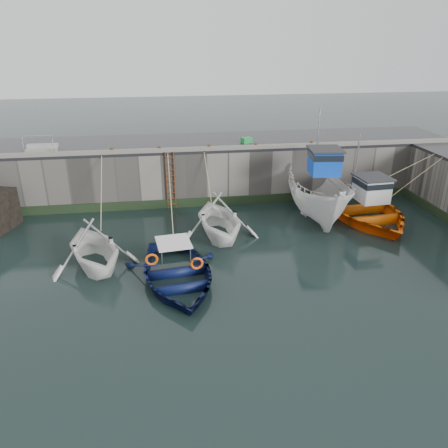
{
  "coord_description": "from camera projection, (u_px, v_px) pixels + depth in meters",
  "views": [
    {
      "loc": [
        -2.49,
        -13.12,
        8.86
      ],
      "look_at": [
        0.15,
        4.48,
        1.2
      ],
      "focal_mm": 35.0,
      "sensor_mm": 36.0,
      "label": 1
    }
  ],
  "objects": [
    {
      "name": "boat_far_orange",
      "position": [
        363.0,
        208.0,
        23.13
      ],
      "size": [
        5.57,
        7.49,
        4.49
      ],
      "rotation": [
        0.0,
        0.0,
        0.06
      ],
      "color": "orange",
      "rests_on": "ground"
    },
    {
      "name": "boat_near_blue_rope",
      "position": [
        172.0,
        227.0,
        22.02
      ],
      "size": [
        0.04,
        6.17,
        3.1
      ],
      "primitive_type": null,
      "color": "tan",
      "rests_on": "ground"
    },
    {
      "name": "bollard_e",
      "position": [
        311.0,
        144.0,
        24.59
      ],
      "size": [
        0.18,
        0.18,
        0.28
      ],
      "primitive_type": "cylinder",
      "color": "#3F1E0F",
      "rests_on": "road_back"
    },
    {
      "name": "bollard_d",
      "position": [
        256.0,
        146.0,
        24.15
      ],
      "size": [
        0.18,
        0.18,
        0.28
      ],
      "primitive_type": "cylinder",
      "color": "#3F1E0F",
      "rests_on": "road_back"
    },
    {
      "name": "bollard_b",
      "position": [
        159.0,
        149.0,
        23.43
      ],
      "size": [
        0.18,
        0.18,
        0.28
      ],
      "primitive_type": "cylinder",
      "color": "#3F1E0F",
      "rests_on": "road_back"
    },
    {
      "name": "boat_near_blue",
      "position": [
        177.0,
        281.0,
        17.2
      ],
      "size": [
        4.65,
        6.07,
        1.17
      ],
      "primitive_type": "imported",
      "rotation": [
        0.0,
        0.0,
        0.12
      ],
      "color": "#09123A",
      "rests_on": "ground"
    },
    {
      "name": "bollard_c",
      "position": [
        209.0,
        147.0,
        23.8
      ],
      "size": [
        0.18,
        0.18,
        0.28
      ],
      "primitive_type": "cylinder",
      "color": "#3F1E0F",
      "rests_on": "road_back"
    },
    {
      "name": "road_back",
      "position": [
        202.0,
        142.0,
        25.9
      ],
      "size": [
        30.0,
        5.0,
        0.16
      ],
      "primitive_type": "cube",
      "color": "black",
      "rests_on": "quay_back"
    },
    {
      "name": "algae_back",
      "position": [
        207.0,
        202.0,
        24.71
      ],
      "size": [
        30.0,
        0.08,
        0.5
      ],
      "primitive_type": "cube",
      "color": "black",
      "rests_on": "ground"
    },
    {
      "name": "quay_back",
      "position": [
        202.0,
        168.0,
        26.53
      ],
      "size": [
        30.0,
        5.0,
        3.0
      ],
      "primitive_type": "cube",
      "color": "slate",
      "rests_on": "ground"
    },
    {
      "name": "boat_far_white",
      "position": [
        319.0,
        194.0,
        23.02
      ],
      "size": [
        3.68,
        7.7,
        5.86
      ],
      "rotation": [
        0.0,
        0.0,
        -0.12
      ],
      "color": "silver",
      "rests_on": "ground"
    },
    {
      "name": "ladder",
      "position": [
        171.0,
        181.0,
        23.87
      ],
      "size": [
        0.51,
        0.08,
        3.2
      ],
      "color": "#3F1E0F",
      "rests_on": "ground"
    },
    {
      "name": "railing",
      "position": [
        42.0,
        148.0,
        23.46
      ],
      "size": [
        1.6,
        1.05,
        1.0
      ],
      "color": "#A5A8AD",
      "rests_on": "road_back"
    },
    {
      "name": "boat_near_white",
      "position": [
        96.0,
        266.0,
        18.3
      ],
      "size": [
        5.21,
        5.57,
        2.37
      ],
      "primitive_type": "imported",
      "rotation": [
        0.0,
        0.0,
        0.36
      ],
      "color": "silver",
      "rests_on": "ground"
    },
    {
      "name": "ground",
      "position": [
        238.0,
        303.0,
        15.77
      ],
      "size": [
        120.0,
        120.0,
        0.0
      ],
      "primitive_type": "plane",
      "color": "black",
      "rests_on": "ground"
    },
    {
      "name": "fish_crate",
      "position": [
        247.0,
        140.0,
        25.37
      ],
      "size": [
        0.69,
        0.61,
        0.31
      ],
      "primitive_type": "cube",
      "rotation": [
        0.0,
        0.0,
        0.33
      ],
      "color": "#198E3D",
      "rests_on": "road_back"
    },
    {
      "name": "kerb_back",
      "position": [
        206.0,
        149.0,
        23.7
      ],
      "size": [
        30.0,
        0.3,
        0.2
      ],
      "primitive_type": "cube",
      "color": "slate",
      "rests_on": "road_back"
    },
    {
      "name": "boat_near_white_rope",
      "position": [
        106.0,
        225.0,
        22.34
      ],
      "size": [
        0.04,
        4.69,
        3.1
      ],
      "primitive_type": null,
      "color": "tan",
      "rests_on": "ground"
    },
    {
      "name": "boat_near_blacktrim_rope",
      "position": [
        210.0,
        211.0,
        24.09
      ],
      "size": [
        0.04,
        3.11,
        3.1
      ],
      "primitive_type": null,
      "color": "tan",
      "rests_on": "ground"
    },
    {
      "name": "boat_near_blacktrim",
      "position": [
        219.0,
        236.0,
        21.05
      ],
      "size": [
        4.49,
        5.06,
        2.46
      ],
      "primitive_type": "imported",
      "rotation": [
        0.0,
        0.0,
        0.1
      ],
      "color": "white",
      "rests_on": "ground"
    },
    {
      "name": "bollard_a",
      "position": [
        112.0,
        151.0,
        23.09
      ],
      "size": [
        0.18,
        0.18,
        0.28
      ],
      "primitive_type": "cylinder",
      "color": "#3F1E0F",
      "rests_on": "road_back"
    }
  ]
}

